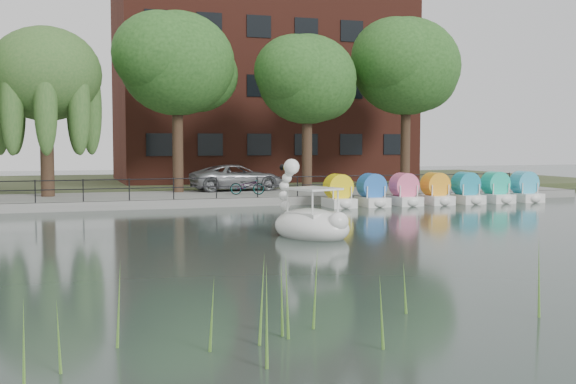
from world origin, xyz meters
TOP-DOWN VIEW (x-y plane):
  - ground_plane at (0.00, 0.00)m, footprint 120.00×120.00m
  - promenade at (0.00, 16.00)m, footprint 40.00×6.00m
  - kerb at (0.00, 13.05)m, footprint 40.00×0.25m
  - land_strip at (0.00, 30.00)m, footprint 60.00×22.00m
  - railing at (0.00, 13.25)m, footprint 32.00×0.05m
  - apartment_building at (7.00, 29.97)m, footprint 20.00×10.07m
  - willow_mid at (-7.50, 17.00)m, footprint 5.32×5.32m
  - broadleaf_center at (-1.00, 18.00)m, footprint 6.00×6.00m
  - broadleaf_right at (6.00, 17.50)m, footprint 5.40×5.40m
  - broadleaf_far at (12.50, 18.50)m, footprint 6.30×6.30m
  - minivan at (2.25, 18.28)m, footprint 2.96×5.93m
  - bicycle at (1.97, 15.07)m, footprint 1.10×1.82m
  - swan_boat at (0.55, 1.88)m, footprint 2.81×3.41m
  - pedal_boat_row at (10.48, 11.35)m, footprint 11.35×1.70m

SIDE VIEW (x-z plane):
  - ground_plane at x=0.00m, z-range 0.00..0.00m
  - land_strip at x=0.00m, z-range 0.00..0.36m
  - promenade at x=0.00m, z-range 0.00..0.40m
  - kerb at x=0.00m, z-range 0.00..0.40m
  - swan_boat at x=0.55m, z-range -0.70..1.79m
  - pedal_boat_row at x=10.48m, z-range -0.09..1.31m
  - bicycle at x=1.97m, z-range 0.40..1.40m
  - railing at x=0.00m, z-range 0.65..1.65m
  - minivan at x=2.25m, z-range 0.40..2.01m
  - willow_mid at x=-7.50m, z-range 2.17..10.32m
  - broadleaf_right at x=6.00m, z-range 2.22..10.55m
  - broadleaf_center at x=-1.00m, z-range 2.44..11.69m
  - broadleaf_far at x=12.50m, z-range 2.54..12.25m
  - apartment_building at x=7.00m, z-range 0.36..18.36m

